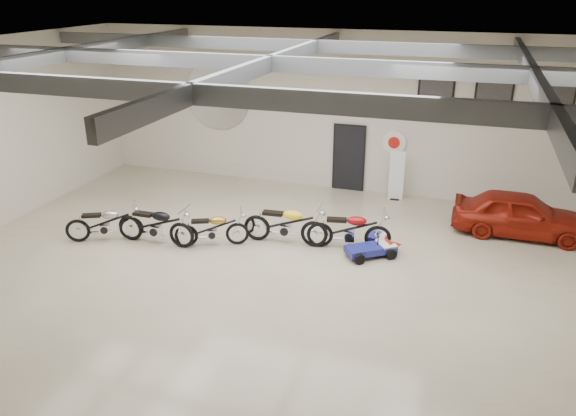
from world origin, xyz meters
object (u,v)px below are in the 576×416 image
(motorcycle_silver, at_px, (104,223))
(motorcycle_gold, at_px, (212,228))
(motorcycle_black, at_px, (155,224))
(banner_stand, at_px, (397,174))
(vintage_car, at_px, (521,214))
(go_kart, at_px, (376,246))
(motorcycle_yellow, at_px, (285,223))
(motorcycle_red, at_px, (349,229))

(motorcycle_silver, distance_m, motorcycle_gold, 2.84)
(motorcycle_silver, height_order, motorcycle_black, motorcycle_black)
(banner_stand, distance_m, motorcycle_silver, 8.64)
(motorcycle_gold, bearing_deg, vintage_car, -0.95)
(banner_stand, bearing_deg, go_kart, -92.59)
(motorcycle_black, height_order, go_kart, motorcycle_black)
(banner_stand, bearing_deg, vintage_car, -28.34)
(go_kart, relative_size, vintage_car, 0.43)
(motorcycle_black, height_order, motorcycle_yellow, motorcycle_yellow)
(motorcycle_silver, distance_m, go_kart, 6.99)
(motorcycle_black, xyz_separation_m, go_kart, (5.50, 1.05, -0.28))
(motorcycle_gold, xyz_separation_m, motorcycle_red, (3.36, 0.91, 0.06))
(motorcycle_black, relative_size, motorcycle_yellow, 0.97)
(motorcycle_black, height_order, motorcycle_gold, motorcycle_black)
(vintage_car, bearing_deg, motorcycle_gold, 112.86)
(motorcycle_silver, bearing_deg, vintage_car, -4.63)
(go_kart, bearing_deg, motorcycle_black, 154.79)
(motorcycle_red, xyz_separation_m, go_kart, (0.72, -0.20, -0.27))
(motorcycle_yellow, distance_m, vintage_car, 6.26)
(banner_stand, relative_size, vintage_car, 0.48)
(motorcycle_yellow, relative_size, go_kart, 1.44)
(motorcycle_black, distance_m, motorcycle_red, 4.94)
(motorcycle_silver, height_order, vintage_car, vintage_car)
(motorcycle_red, bearing_deg, motorcycle_gold, -175.09)
(motorcycle_black, relative_size, vintage_car, 0.61)
(motorcycle_gold, relative_size, vintage_car, 0.53)
(motorcycle_gold, xyz_separation_m, vintage_car, (7.51, 3.15, 0.11))
(motorcycle_yellow, xyz_separation_m, vintage_car, (5.77, 2.45, 0.03))
(banner_stand, bearing_deg, motorcycle_silver, -145.48)
(motorcycle_red, bearing_deg, vintage_car, 18.24)
(vintage_car, bearing_deg, motorcycle_yellow, 113.14)
(motorcycle_black, height_order, motorcycle_red, motorcycle_black)
(motorcycle_yellow, height_order, motorcycle_red, motorcycle_yellow)
(motorcycle_yellow, xyz_separation_m, go_kart, (2.34, 0.00, -0.29))
(banner_stand, xyz_separation_m, motorcycle_black, (-5.42, -5.11, -0.28))
(banner_stand, relative_size, motorcycle_red, 0.80)
(motorcycle_black, bearing_deg, banner_stand, 42.81)
(motorcycle_gold, height_order, go_kart, motorcycle_gold)
(motorcycle_red, height_order, go_kart, motorcycle_red)
(motorcycle_gold, relative_size, go_kart, 1.23)
(motorcycle_gold, relative_size, motorcycle_red, 0.89)
(banner_stand, relative_size, motorcycle_gold, 0.90)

